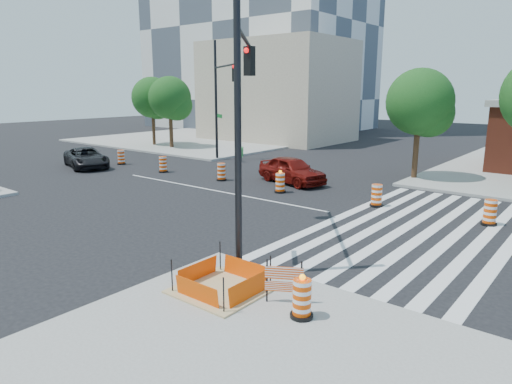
{
  "coord_description": "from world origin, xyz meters",
  "views": [
    {
      "loc": [
        16.6,
        -17.04,
        5.28
      ],
      "look_at": [
        5.89,
        -3.71,
        1.4
      ],
      "focal_mm": 32.0,
      "sensor_mm": 36.0,
      "label": 1
    }
  ],
  "objects_px": {
    "dark_suv": "(86,158)",
    "signal_pole_nw": "(222,89)",
    "signal_pole_se": "(242,89)",
    "red_coupe": "(292,170)"
  },
  "relations": [
    {
      "from": "dark_suv",
      "to": "signal_pole_nw",
      "type": "bearing_deg",
      "value": -21.62
    },
    {
      "from": "red_coupe",
      "to": "signal_pole_se",
      "type": "xyz_separation_m",
      "value": [
        5.23,
        -10.42,
        4.52
      ]
    },
    {
      "from": "red_coupe",
      "to": "signal_pole_nw",
      "type": "distance_m",
      "value": 9.49
    },
    {
      "from": "signal_pole_se",
      "to": "red_coupe",
      "type": "bearing_deg",
      "value": -9.61
    },
    {
      "from": "dark_suv",
      "to": "signal_pole_nw",
      "type": "height_order",
      "value": "signal_pole_nw"
    },
    {
      "from": "signal_pole_se",
      "to": "signal_pole_nw",
      "type": "bearing_deg",
      "value": 8.71
    },
    {
      "from": "red_coupe",
      "to": "dark_suv",
      "type": "distance_m",
      "value": 14.68
    },
    {
      "from": "dark_suv",
      "to": "signal_pole_se",
      "type": "relative_size",
      "value": 0.56
    },
    {
      "from": "red_coupe",
      "to": "dark_suv",
      "type": "height_order",
      "value": "red_coupe"
    },
    {
      "from": "red_coupe",
      "to": "dark_suv",
      "type": "relative_size",
      "value": 0.92
    }
  ]
}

